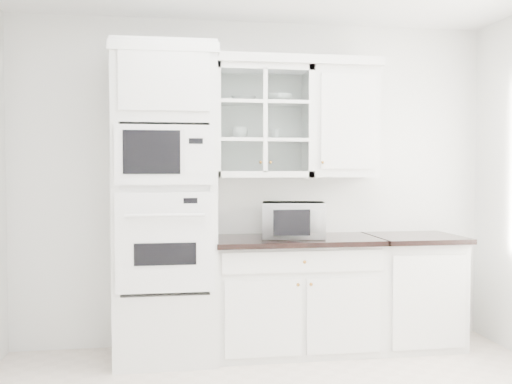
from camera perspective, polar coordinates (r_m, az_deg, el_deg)
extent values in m
cube|color=white|center=(4.81, -0.06, 0.91)|extent=(4.00, 0.02, 2.70)
cube|color=silver|center=(4.44, -9.05, -1.16)|extent=(0.76, 0.65, 2.40)
cube|color=white|center=(4.13, -9.07, -5.02)|extent=(0.70, 0.03, 0.72)
cube|color=black|center=(4.13, -9.06, -6.16)|extent=(0.44, 0.01, 0.16)
cube|color=white|center=(4.10, -9.12, 3.67)|extent=(0.70, 0.03, 0.43)
cube|color=black|center=(4.09, -10.39, 3.95)|extent=(0.40, 0.01, 0.31)
cube|color=silver|center=(4.68, 3.93, -10.37)|extent=(1.30, 0.60, 0.88)
cube|color=black|center=(4.57, 4.04, -4.82)|extent=(1.32, 0.67, 0.04)
cube|color=silver|center=(4.99, 15.37, -9.65)|extent=(0.70, 0.60, 0.88)
cube|color=black|center=(4.89, 15.59, -4.44)|extent=(0.72, 0.67, 0.04)
cube|color=silver|center=(4.67, 0.60, 7.01)|extent=(0.80, 0.33, 0.90)
cube|color=silver|center=(4.66, 0.60, 5.17)|extent=(0.74, 0.29, 0.02)
cube|color=silver|center=(4.69, 0.60, 8.84)|extent=(0.74, 0.29, 0.02)
cube|color=silver|center=(4.83, 8.59, 6.83)|extent=(0.55, 0.33, 0.90)
cube|color=white|center=(4.70, -0.65, 12.96)|extent=(2.14, 0.38, 0.07)
imported|color=white|center=(4.56, 3.76, -2.79)|extent=(0.56, 0.49, 0.28)
imported|color=white|center=(4.68, -1.24, 9.26)|extent=(0.25, 0.25, 0.05)
imported|color=white|center=(4.70, 2.33, 9.34)|extent=(0.22, 0.22, 0.07)
imported|color=white|center=(4.65, -1.61, 5.91)|extent=(0.15, 0.15, 0.10)
imported|color=white|center=(4.68, 1.98, 5.80)|extent=(0.11, 0.11, 0.08)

